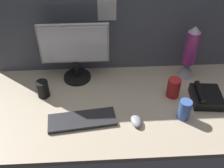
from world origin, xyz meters
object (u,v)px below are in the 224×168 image
object	(u,v)px
mug_black_travel	(43,89)
mug_red_plastic	(173,88)
mouse	(136,121)
lava_lamp	(189,56)
mug_ceramic_blue	(184,110)
desk_phone	(206,97)
keyboard	(82,120)
monitor	(75,50)

from	to	relation	value
mug_black_travel	mug_red_plastic	bearing A→B (deg)	-3.07
mouse	lava_lamp	world-z (taller)	lava_lamp
mug_ceramic_blue	mouse	bearing A→B (deg)	-174.22
mouse	mug_black_travel	world-z (taller)	mug_black_travel
mouse	lava_lamp	distance (cm)	58.57
mouse	desk_phone	size ratio (longest dim) A/B	0.47
mug_red_plastic	mug_black_travel	size ratio (longest dim) A/B	1.16
keyboard	lava_lamp	distance (cm)	79.83
mug_red_plastic	desk_phone	world-z (taller)	mug_red_plastic
monitor	desk_phone	distance (cm)	84.15
monitor	desk_phone	bearing A→B (deg)	-19.13
desk_phone	keyboard	bearing A→B (deg)	-170.11
mouse	mug_ceramic_blue	bearing A→B (deg)	-2.18
monitor	lava_lamp	world-z (taller)	monitor
monitor	mug_ceramic_blue	world-z (taller)	monitor
monitor	mouse	distance (cm)	57.74
keyboard	mug_ceramic_blue	size ratio (longest dim) A/B	3.09
monitor	lava_lamp	bearing A→B (deg)	-0.92
mouse	mug_ceramic_blue	distance (cm)	27.58
mug_red_plastic	mug_black_travel	distance (cm)	78.95
mug_red_plastic	keyboard	bearing A→B (deg)	-161.42
keyboard	mug_black_travel	xyz separation A→B (cm)	(-24.13, 22.62, 4.31)
mug_red_plastic	lava_lamp	bearing A→B (deg)	55.59
keyboard	mug_red_plastic	bearing A→B (deg)	12.03
mug_red_plastic	lava_lamp	size ratio (longest dim) A/B	0.34
keyboard	mug_black_travel	world-z (taller)	mug_black_travel
monitor	mug_red_plastic	distance (cm)	64.71
monitor	mug_ceramic_blue	bearing A→B (deg)	-33.19
monitor	mouse	bearing A→B (deg)	-51.60
mug_ceramic_blue	monitor	bearing A→B (deg)	146.81
mug_black_travel	mug_ceramic_blue	bearing A→B (deg)	-15.76
monitor	mug_red_plastic	bearing A→B (deg)	-19.79
mouse	mug_ceramic_blue	world-z (taller)	mug_ceramic_blue
lava_lamp	mug_red_plastic	bearing A→B (deg)	-124.41
mug_red_plastic	mug_black_travel	bearing A→B (deg)	176.93
mug_red_plastic	desk_phone	xyz separation A→B (cm)	(18.45, -5.64, -2.95)
monitor	mug_black_travel	bearing A→B (deg)	-139.11
mouse	desk_phone	distance (cm)	46.62
mug_black_travel	desk_phone	distance (cm)	97.81
mouse	mug_red_plastic	xyz separation A→B (cm)	(25.46, 21.22, 4.44)
keyboard	mug_red_plastic	xyz separation A→B (cm)	(54.70, 18.38, 5.14)
desk_phone	mug_ceramic_blue	bearing A→B (deg)	-142.60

